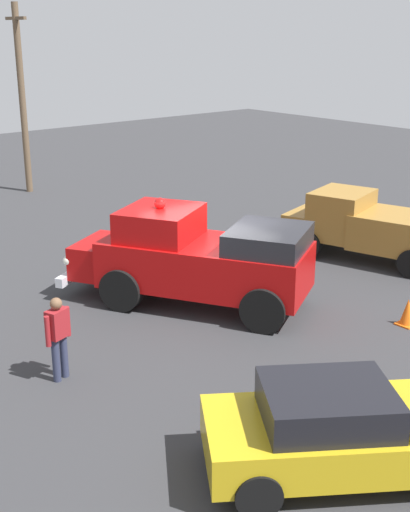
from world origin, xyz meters
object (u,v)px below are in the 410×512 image
classic_hot_rod (348,429)px  utility_pole (22,97)px  vintage_fire_truck (196,257)px  spectator_standing (58,333)px  traffic_cone (407,312)px  parked_pickup (369,226)px

classic_hot_rod → utility_pole: (-20.45, 5.05, 3.08)m
vintage_fire_truck → spectator_standing: bearing=-74.4°
classic_hot_rod → traffic_cone: classic_hot_rod is taller
utility_pole → vintage_fire_truck: bearing=-10.3°
vintage_fire_truck → traffic_cone: size_ratio=9.85×
classic_hot_rod → vintage_fire_truck: bearing=159.0°
traffic_cone → utility_pole: bearing=-178.9°
classic_hot_rod → parked_pickup: 10.54m
parked_pickup → traffic_cone: size_ratio=8.04×
spectator_standing → utility_pole: size_ratio=0.23×
classic_hot_rod → utility_pole: bearing=166.1°
vintage_fire_truck → classic_hot_rod: size_ratio=1.35×
vintage_fire_truck → utility_pole: 14.28m
parked_pickup → traffic_cone: bearing=-42.2°
vintage_fire_truck → spectator_standing: 4.57m
parked_pickup → vintage_fire_truck: bearing=-95.2°
classic_hot_rod → parked_pickup: bearing=125.3°
spectator_standing → traffic_cone: (2.85, 7.25, -0.66)m
utility_pole → traffic_cone: utility_pole is taller
vintage_fire_truck → classic_hot_rod: (6.65, -2.55, -0.45)m
parked_pickup → traffic_cone: (3.52, -3.19, -0.68)m
spectator_standing → traffic_cone: size_ratio=2.64×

